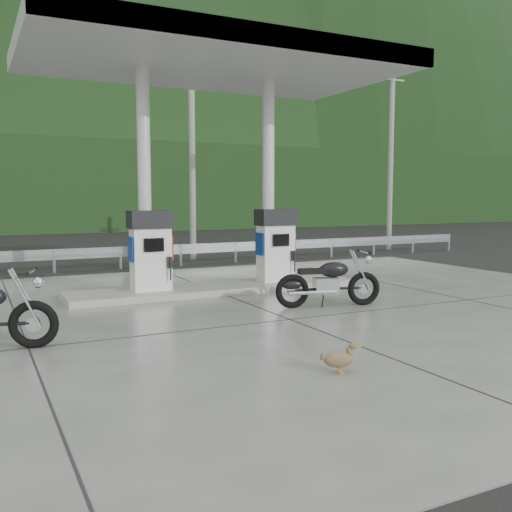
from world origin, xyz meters
name	(u,v)px	position (x,y,z in m)	size (l,w,h in m)	color
ground	(265,311)	(0.00, 0.00, 0.00)	(160.00, 160.00, 0.00)	black
forecourt_apron	(265,310)	(0.00, 0.00, 0.01)	(18.00, 14.00, 0.02)	slate
pump_island	(217,288)	(0.00, 2.50, 0.10)	(7.00, 1.40, 0.15)	#9D9B92
gas_pump_left	(151,251)	(-1.60, 2.50, 1.07)	(0.95, 0.55, 1.80)	white
gas_pump_right	(276,245)	(1.60, 2.50, 1.07)	(0.95, 0.55, 1.80)	white
canopy_column_left	(144,179)	(-1.60, 2.90, 2.67)	(0.30, 0.30, 5.00)	silver
canopy_column_right	(268,181)	(1.60, 2.90, 2.67)	(0.30, 0.30, 5.00)	silver
canopy_roof	(215,61)	(0.00, 2.50, 5.37)	(8.50, 5.00, 0.40)	silver
guardrail	(151,246)	(0.00, 8.00, 0.71)	(26.00, 0.16, 1.42)	#989BA0
road	(125,257)	(0.00, 11.50, 0.00)	(60.00, 7.00, 0.01)	black
utility_pole_b	(192,148)	(2.00, 9.50, 4.00)	(0.22, 0.22, 8.00)	gray
utility_pole_c	(391,157)	(11.00, 9.50, 4.00)	(0.22, 0.22, 8.00)	gray
tree_band	(56,186)	(0.00, 30.00, 3.00)	(80.00, 6.00, 6.00)	black
forested_hills	(22,217)	(0.00, 60.00, 0.00)	(100.00, 40.00, 140.00)	black
motorcycle_right	(328,282)	(1.35, -0.24, 0.52)	(2.10, 0.66, 1.00)	black
duck	(338,360)	(-1.05, -4.07, 0.19)	(0.48, 0.13, 0.35)	brown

